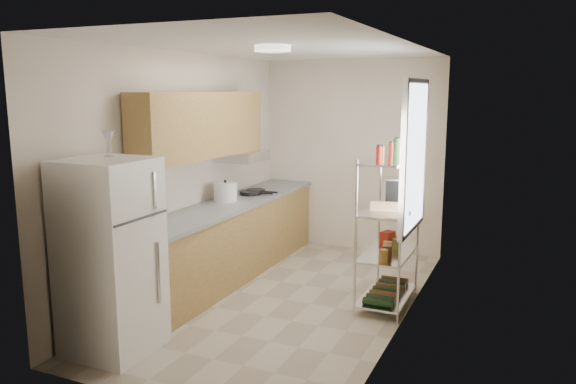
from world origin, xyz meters
name	(u,v)px	position (x,y,z in m)	size (l,w,h in m)	color
room	(286,179)	(0.00, 0.00, 1.30)	(2.52, 4.42, 2.62)	#B6AB94
counter_run	(230,239)	(-0.92, 0.44, 0.45)	(0.63, 3.51, 0.90)	#AF874A
upper_cabinets	(202,125)	(-1.05, 0.10, 1.81)	(0.33, 2.20, 0.72)	#AF874A
range_hood	(242,156)	(-1.00, 0.90, 1.39)	(0.50, 0.60, 0.12)	#B7BABC
window	(415,156)	(1.23, 0.35, 1.55)	(0.06, 1.00, 1.46)	white
bakers_rack	(390,200)	(1.00, 0.30, 1.11)	(0.45, 0.90, 1.73)	silver
ceiling_dome	(273,49)	(0.00, -0.30, 2.57)	(0.34, 0.34, 0.06)	white
refrigerator	(110,257)	(-0.87, -1.64, 0.82)	(0.68, 0.68, 1.64)	white
wine_glass_a	(107,144)	(-0.95, -1.51, 1.75)	(0.08, 0.08, 0.22)	silver
wine_glass_b	(110,144)	(-0.90, -1.53, 1.75)	(0.08, 0.08, 0.22)	silver
rice_cooker	(225,192)	(-1.00, 0.48, 1.01)	(0.27, 0.27, 0.22)	white
frying_pan_large	(250,193)	(-0.92, 0.96, 0.92)	(0.26, 0.26, 0.04)	black
frying_pan_small	(256,191)	(-0.91, 1.08, 0.92)	(0.24, 0.24, 0.05)	black
cutting_board	(390,208)	(1.01, 0.27, 1.03)	(0.38, 0.49, 0.03)	tan
espresso_machine	(393,190)	(0.96, 0.63, 1.15)	(0.16, 0.23, 0.27)	black
storage_bag	(387,239)	(0.95, 0.49, 0.64)	(0.10, 0.15, 0.17)	maroon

